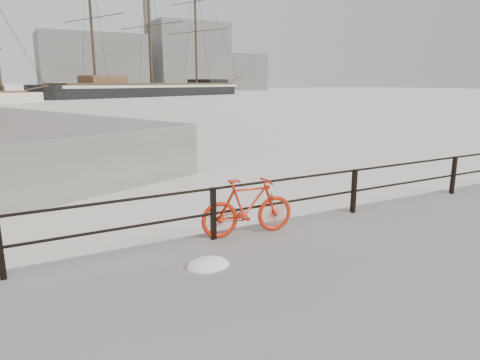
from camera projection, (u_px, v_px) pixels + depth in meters
name	position (u px, v px, depth m)	size (l,w,h in m)	color
ground	(347.00, 225.00, 9.94)	(400.00, 400.00, 0.00)	white
guardrail	(354.00, 191.00, 9.62)	(28.00, 0.10, 1.00)	black
bicycle	(248.00, 207.00, 8.20)	(1.86, 0.28, 1.12)	red
barque_black	(153.00, 96.00, 99.79)	(65.04, 21.28, 36.45)	black
industrial_west	(92.00, 64.00, 136.88)	(32.00, 18.00, 18.00)	gray
industrial_mid	(188.00, 57.00, 156.91)	(26.00, 20.00, 24.00)	gray
industrial_east	(237.00, 72.00, 173.10)	(20.00, 16.00, 14.00)	gray
smokestack	(148.00, 28.00, 152.84)	(2.80, 2.80, 44.00)	gray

